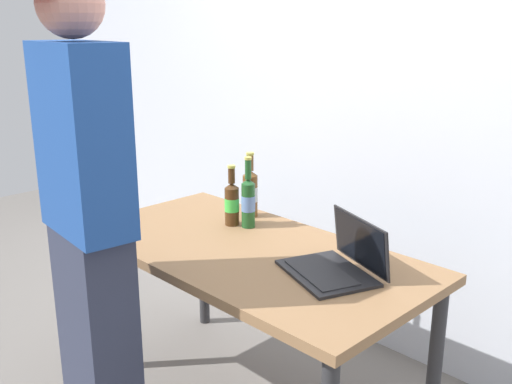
# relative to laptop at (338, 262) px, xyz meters

# --- Properties ---
(desk) EXTENTS (1.53, 0.78, 0.74)m
(desk) POSITION_rel_laptop_xyz_m (-0.41, -0.06, -0.12)
(desk) COLOR olive
(desk) RESTS_ON ground
(laptop) EXTENTS (0.43, 0.39, 0.21)m
(laptop) POSITION_rel_laptop_xyz_m (0.00, 0.00, 0.00)
(laptop) COLOR black
(laptop) RESTS_ON desk
(beer_bottle_amber) EXTENTS (0.06, 0.06, 0.33)m
(beer_bottle_amber) POSITION_rel_laptop_xyz_m (-0.60, 0.11, 0.08)
(beer_bottle_amber) COLOR #1E5123
(beer_bottle_amber) RESTS_ON desk
(beer_bottle_brown) EXTENTS (0.07, 0.07, 0.28)m
(beer_bottle_brown) POSITION_rel_laptop_xyz_m (-0.67, 0.08, 0.07)
(beer_bottle_brown) COLOR #472B14
(beer_bottle_brown) RESTS_ON desk
(beer_bottle_dark) EXTENTS (0.07, 0.07, 0.31)m
(beer_bottle_dark) POSITION_rel_laptop_xyz_m (-0.70, 0.23, 0.08)
(beer_bottle_dark) COLOR brown
(beer_bottle_dark) RESTS_ON desk
(person_figure) EXTENTS (0.40, 0.30, 1.83)m
(person_figure) POSITION_rel_laptop_xyz_m (-0.52, -0.71, 0.18)
(person_figure) COLOR #2D3347
(person_figure) RESTS_ON ground
(back_wall) EXTENTS (6.00, 0.10, 2.60)m
(back_wall) POSITION_rel_laptop_xyz_m (-0.41, 0.82, 0.52)
(back_wall) COLOR silver
(back_wall) RESTS_ON ground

